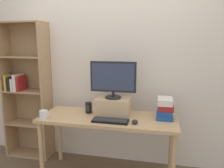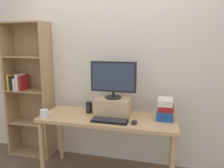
# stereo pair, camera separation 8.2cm
# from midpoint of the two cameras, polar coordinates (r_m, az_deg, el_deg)

# --- Properties ---
(back_wall) EXTENTS (7.00, 0.08, 2.60)m
(back_wall) POSITION_cam_midpoint_polar(r_m,az_deg,el_deg) (2.85, 0.18, 4.99)
(back_wall) COLOR beige
(back_wall) RESTS_ON ground_plane
(desk) EXTENTS (1.56, 0.58, 0.75)m
(desk) POSITION_cam_midpoint_polar(r_m,az_deg,el_deg) (2.56, -2.03, -10.38)
(desk) COLOR tan
(desk) RESTS_ON ground_plane
(bookshelf_unit) EXTENTS (0.62, 0.28, 1.85)m
(bookshelf_unit) POSITION_cam_midpoint_polar(r_m,az_deg,el_deg) (3.25, -22.07, -1.48)
(bookshelf_unit) COLOR tan
(bookshelf_unit) RESTS_ON ground_plane
(riser_box) EXTENTS (0.40, 0.28, 0.20)m
(riser_box) POSITION_cam_midpoint_polar(r_m,az_deg,el_deg) (2.59, -0.63, -5.84)
(riser_box) COLOR tan
(riser_box) RESTS_ON desk
(computer_monitor) EXTENTS (0.53, 0.19, 0.43)m
(computer_monitor) POSITION_cam_midpoint_polar(r_m,az_deg,el_deg) (2.51, -0.65, 1.39)
(computer_monitor) COLOR black
(computer_monitor) RESTS_ON riser_box
(keyboard) EXTENTS (0.39, 0.15, 0.02)m
(keyboard) POSITION_cam_midpoint_polar(r_m,az_deg,el_deg) (2.38, -1.44, -9.53)
(keyboard) COLOR black
(keyboard) RESTS_ON desk
(computer_mouse) EXTENTS (0.06, 0.10, 0.04)m
(computer_mouse) POSITION_cam_midpoint_polar(r_m,az_deg,el_deg) (2.34, 4.94, -9.80)
(computer_mouse) COLOR black
(computer_mouse) RESTS_ON desk
(book_stack) EXTENTS (0.18, 0.27, 0.23)m
(book_stack) POSITION_cam_midpoint_polar(r_m,az_deg,el_deg) (2.53, 12.78, -6.29)
(book_stack) COLOR navy
(book_stack) RESTS_ON desk
(coffee_mug) EXTENTS (0.12, 0.09, 0.09)m
(coffee_mug) POSITION_cam_midpoint_polar(r_m,az_deg,el_deg) (2.59, -18.27, -7.56)
(coffee_mug) COLOR white
(coffee_mug) RESTS_ON desk
(desk_speaker) EXTENTS (0.08, 0.08, 0.13)m
(desk_speaker) POSITION_cam_midpoint_polar(r_m,az_deg,el_deg) (2.67, -7.03, -6.15)
(desk_speaker) COLOR black
(desk_speaker) RESTS_ON desk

